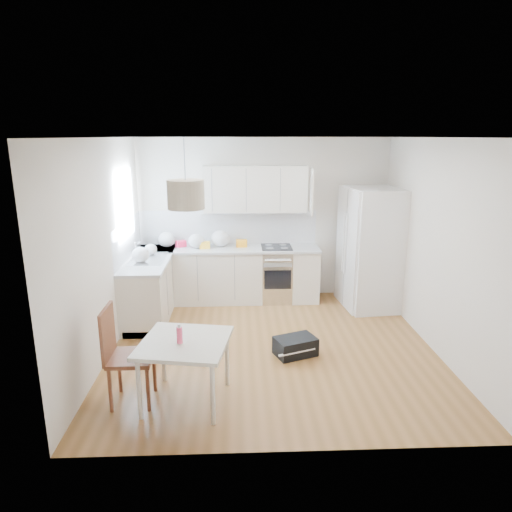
{
  "coord_description": "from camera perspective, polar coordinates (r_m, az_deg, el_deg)",
  "views": [
    {
      "loc": [
        -0.45,
        -5.56,
        2.72
      ],
      "look_at": [
        -0.2,
        0.4,
        1.14
      ],
      "focal_mm": 32.0,
      "sensor_mm": 36.0,
      "label": 1
    }
  ],
  "objects": [
    {
      "name": "floor",
      "position": [
        6.2,
        2.04,
        -11.2
      ],
      "size": [
        4.2,
        4.2,
        0.0
      ],
      "primitive_type": "plane",
      "color": "brown",
      "rests_on": "ground"
    },
    {
      "name": "ceiling",
      "position": [
        5.58,
        2.3,
        14.59
      ],
      "size": [
        4.2,
        4.2,
        0.0
      ],
      "primitive_type": "plane",
      "rotation": [
        3.14,
        0.0,
        0.0
      ],
      "color": "white",
      "rests_on": "wall_back"
    },
    {
      "name": "wall_back",
      "position": [
        7.79,
        0.95,
        4.68
      ],
      "size": [
        4.2,
        0.0,
        4.2
      ],
      "primitive_type": "plane",
      "rotation": [
        1.57,
        0.0,
        0.0
      ],
      "color": "silver",
      "rests_on": "floor"
    },
    {
      "name": "wall_left",
      "position": [
        5.96,
        -18.41,
        0.74
      ],
      "size": [
        0.0,
        4.2,
        4.2
      ],
      "primitive_type": "plane",
      "rotation": [
        1.57,
        0.0,
        1.57
      ],
      "color": "silver",
      "rests_on": "floor"
    },
    {
      "name": "wall_right",
      "position": [
        6.27,
        21.68,
        1.12
      ],
      "size": [
        0.0,
        4.2,
        4.2
      ],
      "primitive_type": "plane",
      "rotation": [
        1.57,
        0.0,
        -1.57
      ],
      "color": "silver",
      "rests_on": "floor"
    },
    {
      "name": "window_glassblock",
      "position": [
        6.97,
        -16.06,
        6.24
      ],
      "size": [
        0.02,
        1.0,
        1.0
      ],
      "primitive_type": "cube",
      "color": "#BFE0F9",
      "rests_on": "wall_left"
    },
    {
      "name": "cabinets_back",
      "position": [
        7.71,
        -3.41,
        -2.44
      ],
      "size": [
        3.0,
        0.6,
        0.88
      ],
      "primitive_type": "cube",
      "color": "silver",
      "rests_on": "floor"
    },
    {
      "name": "cabinets_left",
      "position": [
        7.26,
        -13.02,
        -3.9
      ],
      "size": [
        0.6,
        1.8,
        0.88
      ],
      "primitive_type": "cube",
      "color": "silver",
      "rests_on": "floor"
    },
    {
      "name": "counter_back",
      "position": [
        7.58,
        -3.47,
        0.89
      ],
      "size": [
        3.02,
        0.64,
        0.04
      ],
      "primitive_type": "cube",
      "color": "silver",
      "rests_on": "cabinets_back"
    },
    {
      "name": "counter_left",
      "position": [
        7.13,
        -13.24,
        -0.39
      ],
      "size": [
        0.64,
        1.82,
        0.04
      ],
      "primitive_type": "cube",
      "color": "silver",
      "rests_on": "cabinets_left"
    },
    {
      "name": "backsplash_back",
      "position": [
        7.8,
        -3.46,
        3.62
      ],
      "size": [
        3.0,
        0.01,
        0.58
      ],
      "primitive_type": "cube",
      "color": "white",
      "rests_on": "wall_back"
    },
    {
      "name": "backsplash_left",
      "position": [
        7.12,
        -15.71,
        2.0
      ],
      "size": [
        0.01,
        1.8,
        0.58
      ],
      "primitive_type": "cube",
      "color": "white",
      "rests_on": "wall_left"
    },
    {
      "name": "upper_cabinets",
      "position": [
        7.55,
        -0.11,
        8.38
      ],
      "size": [
        1.7,
        0.32,
        0.75
      ],
      "primitive_type": "cube",
      "color": "silver",
      "rests_on": "wall_back"
    },
    {
      "name": "range_oven",
      "position": [
        7.73,
        2.53,
        -2.36
      ],
      "size": [
        0.5,
        0.61,
        0.88
      ],
      "primitive_type": null,
      "color": "silver",
      "rests_on": "floor"
    },
    {
      "name": "sink",
      "position": [
        7.08,
        -13.32,
        -0.38
      ],
      "size": [
        0.5,
        0.8,
        0.16
      ],
      "primitive_type": null,
      "color": "silver",
      "rests_on": "counter_left"
    },
    {
      "name": "refrigerator",
      "position": [
        7.54,
        14.26,
        0.91
      ],
      "size": [
        1.01,
        1.05,
        1.94
      ],
      "primitive_type": null,
      "rotation": [
        0.0,
        0.0,
        0.1
      ],
      "color": "white",
      "rests_on": "floor"
    },
    {
      "name": "dining_table",
      "position": [
        4.83,
        -8.9,
        -11.21
      ],
      "size": [
        1.0,
        1.0,
        0.69
      ],
      "rotation": [
        0.0,
        0.0,
        -0.17
      ],
      "color": "#BCB4A0",
      "rests_on": "floor"
    },
    {
      "name": "dining_chair",
      "position": [
        4.98,
        -15.32,
        -11.9
      ],
      "size": [
        0.44,
        0.44,
        1.05
      ],
      "primitive_type": null,
      "rotation": [
        0.0,
        0.0,
        0.0
      ],
      "color": "#522B18",
      "rests_on": "floor"
    },
    {
      "name": "drink_bottle",
      "position": [
        4.72,
        -9.54,
        -9.54
      ],
      "size": [
        0.07,
        0.07,
        0.21
      ],
      "primitive_type": "cylinder",
      "rotation": [
        0.0,
        0.0,
        -0.18
      ],
      "color": "#EC4166",
      "rests_on": "dining_table"
    },
    {
      "name": "gym_bag",
      "position": [
        5.96,
        4.94,
        -11.17
      ],
      "size": [
        0.59,
        0.49,
        0.23
      ],
      "primitive_type": "cube",
      "rotation": [
        0.0,
        0.0,
        0.37
      ],
      "color": "black",
      "rests_on": "floor"
    },
    {
      "name": "pendant_lamp",
      "position": [
        4.41,
        -8.76,
        7.61
      ],
      "size": [
        0.39,
        0.39,
        0.27
      ],
      "primitive_type": "cylinder",
      "rotation": [
        0.0,
        0.0,
        0.11
      ],
      "color": "#B8A88E",
      "rests_on": "ceiling"
    },
    {
      "name": "grocery_bag_a",
      "position": [
        7.74,
        -11.12,
        2.03
      ],
      "size": [
        0.28,
        0.24,
        0.25
      ],
      "primitive_type": "ellipsoid",
      "color": "silver",
      "rests_on": "counter_back"
    },
    {
      "name": "grocery_bag_b",
      "position": [
        7.58,
        -7.45,
        1.87
      ],
      "size": [
        0.26,
        0.22,
        0.24
      ],
      "primitive_type": "ellipsoid",
      "color": "silver",
      "rests_on": "counter_back"
    },
    {
      "name": "grocery_bag_c",
      "position": [
        7.63,
        -4.45,
        2.18
      ],
      "size": [
        0.31,
        0.26,
        0.28
      ],
      "primitive_type": "ellipsoid",
      "color": "silver",
      "rests_on": "counter_back"
    },
    {
      "name": "grocery_bag_d",
      "position": [
        7.28,
        -13.02,
        0.81
      ],
      "size": [
        0.19,
        0.17,
        0.17
      ],
      "primitive_type": "ellipsoid",
      "color": "silver",
      "rests_on": "counter_back"
    },
    {
      "name": "grocery_bag_e",
      "position": [
        6.88,
        -14.23,
        0.16
      ],
      "size": [
        0.26,
        0.22,
        0.23
      ],
      "primitive_type": "ellipsoid",
      "color": "silver",
      "rests_on": "counter_left"
    },
    {
      "name": "snack_orange",
      "position": [
        7.62,
        -1.82,
        1.6
      ],
      "size": [
        0.18,
        0.12,
        0.12
      ],
      "primitive_type": "cube",
      "rotation": [
        0.0,
        0.0,
        0.05
      ],
      "color": "orange",
      "rests_on": "counter_back"
    },
    {
      "name": "snack_yellow",
      "position": [
        7.55,
        -6.4,
        1.37
      ],
      "size": [
        0.17,
        0.1,
        0.11
      ],
      "primitive_type": "cube",
      "rotation": [
        0.0,
        0.0,
        0.01
      ],
      "color": "yellow",
      "rests_on": "counter_back"
    },
    {
      "name": "snack_red",
      "position": [
        7.72,
        -9.35,
        1.52
      ],
      "size": [
        0.18,
        0.17,
        0.11
      ],
      "primitive_type": "cube",
      "rotation": [
        0.0,
        0.0,
        0.58
      ],
      "color": "red",
      "rests_on": "counter_back"
    }
  ]
}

